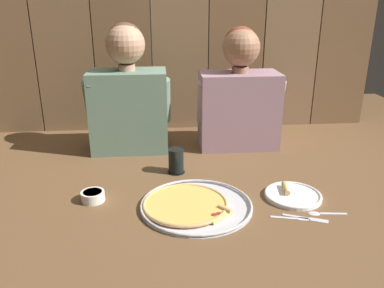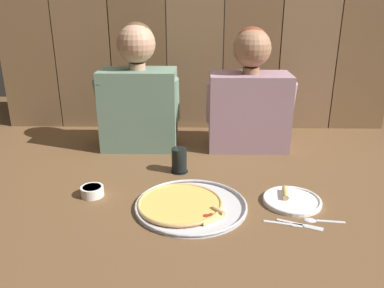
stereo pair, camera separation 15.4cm
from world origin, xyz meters
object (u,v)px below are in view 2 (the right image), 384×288
(pizza_tray, at_px, (186,205))
(dinner_plate, at_px, (292,200))
(drinking_glass, at_px, (179,160))
(diner_right, at_px, (250,96))
(diner_left, at_px, (138,93))
(dipping_bowl, at_px, (92,191))

(pizza_tray, xyz_separation_m, dinner_plate, (0.39, 0.04, -0.00))
(dinner_plate, relative_size, drinking_glass, 1.99)
(diner_right, bearing_deg, diner_left, -180.00)
(dipping_bowl, bearing_deg, dinner_plate, -2.81)
(pizza_tray, relative_size, drinking_glass, 3.78)
(drinking_glass, distance_m, dipping_bowl, 0.40)
(dinner_plate, height_order, diner_left, diner_left)
(drinking_glass, bearing_deg, diner_left, 124.54)
(dipping_bowl, distance_m, diner_right, 0.89)
(pizza_tray, relative_size, diner_left, 0.67)
(dipping_bowl, bearing_deg, diner_right, 39.54)
(dipping_bowl, xyz_separation_m, diner_right, (0.66, 0.54, 0.25))
(drinking_glass, xyz_separation_m, diner_left, (-0.21, 0.31, 0.23))
(diner_left, xyz_separation_m, diner_right, (0.55, 0.00, -0.01))
(dinner_plate, relative_size, dipping_bowl, 2.45)
(drinking_glass, bearing_deg, diner_right, 43.19)
(dinner_plate, height_order, drinking_glass, drinking_glass)
(pizza_tray, distance_m, diner_left, 0.73)
(drinking_glass, distance_m, diner_right, 0.50)
(pizza_tray, distance_m, diner_right, 0.73)
(drinking_glass, height_order, diner_right, diner_right)
(drinking_glass, bearing_deg, dinner_plate, -31.65)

